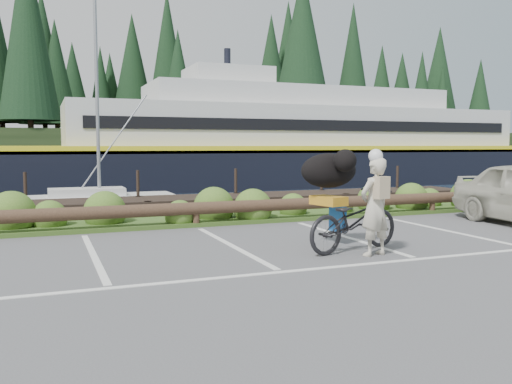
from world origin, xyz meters
TOP-DOWN VIEW (x-y plane):
  - ground at (0.00, 0.00)m, footprint 72.00×72.00m
  - harbor_backdrop at (0.39, 78.52)m, footprint 170.00×160.00m
  - vegetation_strip at (0.00, 5.30)m, footprint 34.00×1.60m
  - log_rail at (0.00, 4.60)m, footprint 32.00×0.30m
  - bicycle at (1.94, 0.65)m, footprint 2.28×1.24m
  - cyclist at (2.06, 0.16)m, footprint 0.72×0.56m
  - dog at (1.78, 1.33)m, footprint 0.83×1.27m

SIDE VIEW (x-z plane):
  - harbor_backdrop at x=0.39m, z-range -15.00..15.00m
  - ground at x=0.00m, z-range 0.00..0.00m
  - log_rail at x=0.00m, z-range -0.30..0.30m
  - vegetation_strip at x=0.00m, z-range 0.00..0.10m
  - bicycle at x=1.94m, z-range 0.00..1.14m
  - cyclist at x=2.06m, z-range 0.00..1.75m
  - dog at x=1.78m, z-range 1.14..1.81m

